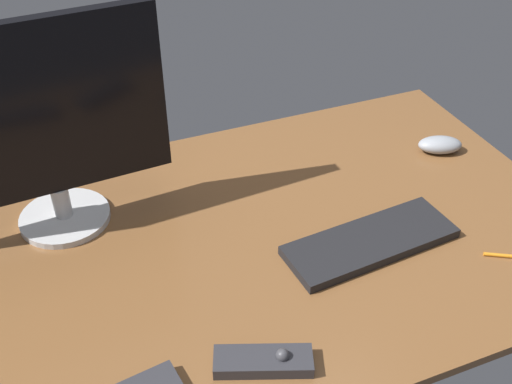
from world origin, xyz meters
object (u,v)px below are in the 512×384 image
object	(u,v)px
monitor	(43,125)
keyboard	(370,242)
computer_mouse	(440,145)
media_remote	(264,361)

from	to	relation	value
monitor	keyboard	xyz separation A→B (cm)	(55.82, -31.33, -22.38)
keyboard	computer_mouse	world-z (taller)	computer_mouse
keyboard	media_remote	xyz separation A→B (cm)	(-31.16, -19.11, 0.22)
computer_mouse	media_remote	distance (cm)	77.20
computer_mouse	media_remote	size ratio (longest dim) A/B	0.62
monitor	keyboard	bearing A→B (deg)	-32.92
keyboard	computer_mouse	xyz separation A→B (cm)	(33.15, 23.58, 0.97)
computer_mouse	keyboard	bearing A→B (deg)	-124.46
monitor	keyboard	world-z (taller)	monitor
computer_mouse	media_remote	world-z (taller)	computer_mouse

